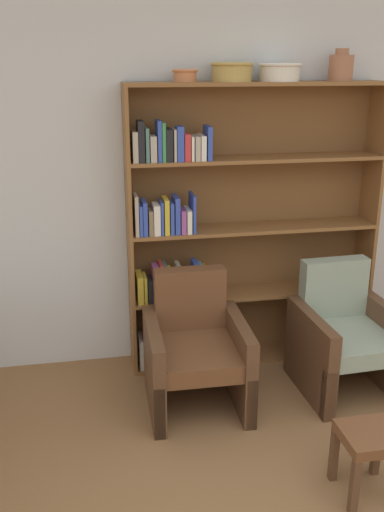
{
  "coord_description": "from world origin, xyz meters",
  "views": [
    {
      "loc": [
        -1.21,
        -1.2,
        2.18
      ],
      "look_at": [
        -0.55,
        2.32,
        0.95
      ],
      "focal_mm": 40.0,
      "sensor_mm": 36.0,
      "label": 1
    }
  ],
  "objects_px": {
    "vase_tall": "(341,67)",
    "bowl_terracotta": "(185,74)",
    "armchair_leather": "(195,350)",
    "bowl_brass": "(280,71)",
    "bookshelf": "(229,233)",
    "bowl_stoneware": "(232,71)",
    "armchair_cushioned": "(345,336)",
    "footstool": "(369,446)"
  },
  "relations": [
    {
      "from": "bowl_brass",
      "to": "footstool",
      "type": "height_order",
      "value": "bowl_brass"
    },
    {
      "from": "footstool",
      "to": "bowl_stoneware",
      "type": "bearing_deg",
      "value": 103.49
    },
    {
      "from": "bowl_terracotta",
      "to": "vase_tall",
      "type": "relative_size",
      "value": 0.8
    },
    {
      "from": "bowl_terracotta",
      "to": "bowl_brass",
      "type": "xyz_separation_m",
      "value": [
        0.64,
        0.0,
        0.02
      ]
    },
    {
      "from": "bowl_terracotta",
      "to": "vase_tall",
      "type": "xyz_separation_m",
      "value": [
        1.07,
        0.0,
        0.05
      ]
    },
    {
      "from": "armchair_cushioned",
      "to": "bowl_terracotta",
      "type": "bearing_deg",
      "value": -29.96
    },
    {
      "from": "bookshelf",
      "to": "armchair_leather",
      "type": "distance_m",
      "value": 0.9
    },
    {
      "from": "bowl_terracotta",
      "to": "armchair_leather",
      "type": "relative_size",
      "value": 0.19
    },
    {
      "from": "vase_tall",
      "to": "armchair_leather",
      "type": "distance_m",
      "value": 2.14
    },
    {
      "from": "bowl_brass",
      "to": "armchair_leather",
      "type": "xyz_separation_m",
      "value": [
        -0.67,
        -0.53,
        -1.73
      ]
    },
    {
      "from": "armchair_leather",
      "to": "footstool",
      "type": "relative_size",
      "value": 2.29
    },
    {
      "from": "bookshelf",
      "to": "bowl_terracotta",
      "type": "relative_size",
      "value": 12.14
    },
    {
      "from": "bowl_terracotta",
      "to": "bowl_brass",
      "type": "height_order",
      "value": "bowl_brass"
    },
    {
      "from": "bowl_terracotta",
      "to": "footstool",
      "type": "bearing_deg",
      "value": -66.19
    },
    {
      "from": "armchair_cushioned",
      "to": "bookshelf",
      "type": "bearing_deg",
      "value": -40.65
    },
    {
      "from": "armchair_leather",
      "to": "footstool",
      "type": "distance_m",
      "value": 1.25
    },
    {
      "from": "bowl_stoneware",
      "to": "armchair_cushioned",
      "type": "height_order",
      "value": "bowl_stoneware"
    },
    {
      "from": "bowl_terracotta",
      "to": "vase_tall",
      "type": "bearing_deg",
      "value": 0.0
    },
    {
      "from": "armchair_leather",
      "to": "footstool",
      "type": "xyz_separation_m",
      "value": [
        0.72,
        -1.02,
        -0.09
      ]
    },
    {
      "from": "bowl_stoneware",
      "to": "armchair_cushioned",
      "type": "xyz_separation_m",
      "value": [
        0.71,
        -0.53,
        -1.74
      ]
    },
    {
      "from": "bookshelf",
      "to": "armchair_leather",
      "type": "relative_size",
      "value": 2.37
    },
    {
      "from": "bowl_brass",
      "to": "armchair_cushioned",
      "type": "xyz_separation_m",
      "value": [
        0.38,
        -0.53,
        -1.73
      ]
    },
    {
      "from": "armchair_leather",
      "to": "vase_tall",
      "type": "bearing_deg",
      "value": -153.27
    },
    {
      "from": "bookshelf",
      "to": "bowl_stoneware",
      "type": "height_order",
      "value": "bowl_stoneware"
    },
    {
      "from": "vase_tall",
      "to": "armchair_leather",
      "type": "xyz_separation_m",
      "value": [
        -1.1,
        -0.53,
        -1.76
      ]
    },
    {
      "from": "vase_tall",
      "to": "footstool",
      "type": "distance_m",
      "value": 2.44
    },
    {
      "from": "bookshelf",
      "to": "bowl_stoneware",
      "type": "distance_m",
      "value": 1.12
    },
    {
      "from": "vase_tall",
      "to": "armchair_leather",
      "type": "bearing_deg",
      "value": -154.36
    },
    {
      "from": "bookshelf",
      "to": "vase_tall",
      "type": "xyz_separation_m",
      "value": [
        0.75,
        -0.02,
        1.14
      ]
    },
    {
      "from": "vase_tall",
      "to": "bowl_terracotta",
      "type": "bearing_deg",
      "value": 180.0
    },
    {
      "from": "bowl_stoneware",
      "to": "armchair_cushioned",
      "type": "relative_size",
      "value": 0.33
    },
    {
      "from": "bowl_brass",
      "to": "armchair_leather",
      "type": "height_order",
      "value": "bowl_brass"
    },
    {
      "from": "footstool",
      "to": "armchair_leather",
      "type": "bearing_deg",
      "value": 125.0
    },
    {
      "from": "bowl_brass",
      "to": "armchair_leather",
      "type": "relative_size",
      "value": 0.34
    },
    {
      "from": "bowl_terracotta",
      "to": "armchair_leather",
      "type": "bearing_deg",
      "value": -93.29
    },
    {
      "from": "bookshelf",
      "to": "bowl_stoneware",
      "type": "bearing_deg",
      "value": -118.43
    },
    {
      "from": "bowl_terracotta",
      "to": "armchair_leather",
      "type": "distance_m",
      "value": 1.79
    },
    {
      "from": "bowl_stoneware",
      "to": "bowl_brass",
      "type": "relative_size",
      "value": 0.98
    },
    {
      "from": "bookshelf",
      "to": "armchair_cushioned",
      "type": "height_order",
      "value": "bookshelf"
    },
    {
      "from": "armchair_cushioned",
      "to": "footstool",
      "type": "xyz_separation_m",
      "value": [
        -0.34,
        -1.02,
        -0.09
      ]
    },
    {
      "from": "vase_tall",
      "to": "footstool",
      "type": "bearing_deg",
      "value": -104.06
    },
    {
      "from": "vase_tall",
      "to": "footstool",
      "type": "relative_size",
      "value": 0.56
    }
  ]
}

